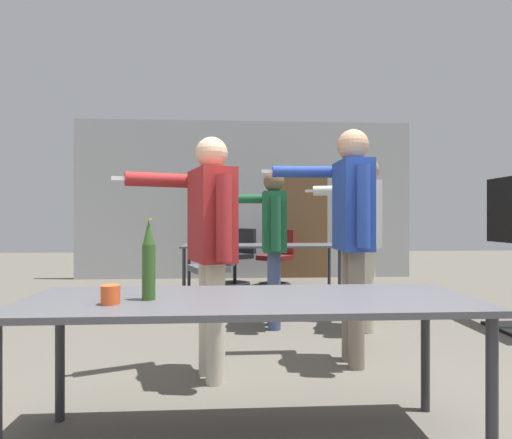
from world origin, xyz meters
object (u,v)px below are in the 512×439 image
(person_right_polo, at_px, (210,233))
(office_chair_far_right, at_px, (238,258))
(person_left_plaid, at_px, (366,227))
(office_chair_far_left, at_px, (214,270))
(beer_bottle, at_px, (149,261))
(drink_cup, at_px, (111,295))
(person_near_casual, at_px, (273,233))
(person_far_watching, at_px, (351,220))
(office_chair_mid_tucked, at_px, (277,259))

(person_right_polo, distance_m, office_chair_far_right, 4.08)
(person_left_plaid, bearing_deg, office_chair_far_left, 64.28)
(person_right_polo, height_order, beer_bottle, person_right_polo)
(drink_cup, bearing_deg, beer_bottle, 31.16)
(person_near_casual, bearing_deg, office_chair_far_left, 28.48)
(person_right_polo, relative_size, drink_cup, 19.66)
(office_chair_far_right, height_order, drink_cup, office_chair_far_right)
(office_chair_far_left, height_order, drink_cup, office_chair_far_left)
(drink_cup, bearing_deg, person_far_watching, 38.94)
(person_left_plaid, distance_m, office_chair_far_left, 2.21)
(person_right_polo, bearing_deg, office_chair_far_right, -23.45)
(beer_bottle, bearing_deg, office_chair_mid_tucked, 76.59)
(person_right_polo, bearing_deg, office_chair_mid_tucked, -32.92)
(person_near_casual, height_order, office_chair_far_right, person_near_casual)
(person_near_casual, height_order, beer_bottle, person_near_casual)
(person_far_watching, xyz_separation_m, office_chair_far_right, (-0.81, 3.82, -0.65))
(person_left_plaid, height_order, office_chair_far_left, person_left_plaid)
(office_chair_far_right, height_order, beer_bottle, beer_bottle)
(person_left_plaid, bearing_deg, beer_bottle, 155.35)
(person_left_plaid, height_order, drink_cup, person_left_plaid)
(office_chair_far_right, distance_m, beer_bottle, 4.94)
(person_left_plaid, height_order, person_far_watching, person_far_watching)
(person_far_watching, height_order, office_chair_mid_tucked, person_far_watching)
(office_chair_far_left, height_order, beer_bottle, beer_bottle)
(person_near_casual, distance_m, office_chair_far_left, 1.53)
(drink_cup, bearing_deg, office_chair_far_left, 85.21)
(person_right_polo, bearing_deg, person_near_casual, -43.71)
(person_left_plaid, xyz_separation_m, drink_cup, (-1.88, -2.09, -0.26))
(person_far_watching, bearing_deg, office_chair_far_right, 11.65)
(person_near_casual, xyz_separation_m, person_left_plaid, (0.93, -0.14, 0.07))
(person_left_plaid, bearing_deg, drink_cup, 154.24)
(office_chair_far_right, bearing_deg, person_far_watching, 155.14)
(beer_bottle, xyz_separation_m, drink_cup, (-0.15, -0.09, -0.14))
(person_left_plaid, relative_size, person_right_polo, 1.02)
(person_near_casual, relative_size, person_left_plaid, 0.93)
(person_left_plaid, height_order, person_right_polo, person_left_plaid)
(office_chair_mid_tucked, distance_m, office_chair_far_right, 0.67)
(person_right_polo, relative_size, office_chair_far_right, 1.78)
(office_chair_far_right, xyz_separation_m, beer_bottle, (-0.48, -4.89, 0.46))
(office_chair_far_left, bearing_deg, person_right_polo, 160.59)
(office_chair_far_left, bearing_deg, beer_bottle, 156.12)
(person_right_polo, xyz_separation_m, beer_bottle, (-0.24, -0.86, -0.11))
(office_chair_far_right, bearing_deg, beer_bottle, 137.50)
(person_near_casual, bearing_deg, office_chair_mid_tucked, -5.99)
(person_near_casual, xyz_separation_m, office_chair_mid_tucked, (0.34, 2.63, -0.53))
(office_chair_far_right, bearing_deg, office_chair_far_left, 130.17)
(person_far_watching, distance_m, beer_bottle, 1.69)
(office_chair_far_left, xyz_separation_m, drink_cup, (-0.29, -3.51, 0.34))
(person_near_casual, distance_m, person_far_watching, 1.18)
(office_chair_far_left, xyz_separation_m, beer_bottle, (-0.14, -3.42, 0.48))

